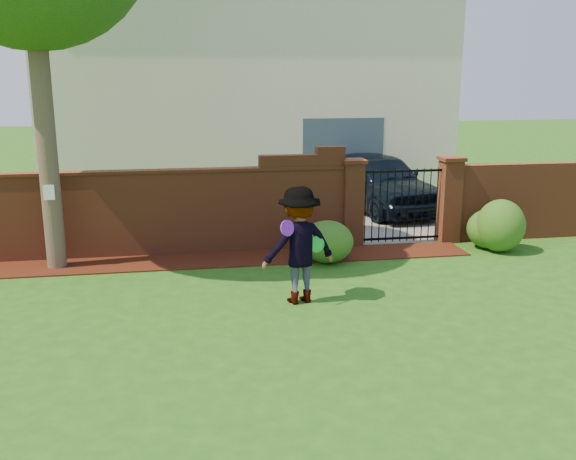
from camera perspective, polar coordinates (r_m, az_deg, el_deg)
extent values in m
cube|color=#255715|center=(9.68, -1.84, -8.16)|extent=(80.00, 80.00, 0.01)
cube|color=#361309|center=(12.76, -8.19, -2.76)|extent=(11.10, 1.08, 0.03)
cube|color=brown|center=(13.22, -13.60, 1.32)|extent=(8.70, 0.25, 1.70)
cube|color=brown|center=(13.26, 1.26, 6.12)|extent=(1.80, 0.25, 0.30)
cube|color=brown|center=(13.36, 3.81, 7.15)|extent=(0.60, 0.25, 0.16)
cube|color=brown|center=(13.07, -13.82, 5.09)|extent=(8.70, 0.31, 0.06)
cube|color=brown|center=(15.34, 21.07, 2.46)|extent=(4.00, 0.25, 1.70)
cube|color=brown|center=(13.67, 5.77, 2.25)|extent=(0.42, 0.42, 1.80)
cube|color=brown|center=(13.52, 5.86, 6.16)|extent=(0.50, 0.50, 0.08)
cube|color=brown|center=(14.41, 14.23, 2.49)|extent=(0.42, 0.42, 1.80)
cube|color=brown|center=(14.27, 14.45, 6.19)|extent=(0.50, 0.50, 0.08)
cylinder|color=black|center=(13.76, 6.93, 2.08)|extent=(0.02, 0.02, 1.60)
cylinder|color=black|center=(13.81, 7.57, 2.10)|extent=(0.02, 0.02, 1.60)
cylinder|color=black|center=(13.86, 8.21, 2.12)|extent=(0.02, 0.02, 1.60)
cylinder|color=black|center=(13.91, 8.85, 2.14)|extent=(0.02, 0.02, 1.60)
cylinder|color=black|center=(13.96, 9.48, 2.16)|extent=(0.02, 0.02, 1.60)
cylinder|color=black|center=(14.02, 10.10, 2.18)|extent=(0.02, 0.02, 1.60)
cylinder|color=black|center=(14.07, 10.72, 2.20)|extent=(0.02, 0.02, 1.60)
cylinder|color=black|center=(14.13, 11.34, 2.22)|extent=(0.02, 0.02, 1.60)
cylinder|color=black|center=(14.19, 11.95, 2.23)|extent=(0.02, 0.02, 1.60)
cylinder|color=black|center=(14.25, 12.56, 2.25)|extent=(0.02, 0.02, 1.60)
cylinder|color=black|center=(14.31, 13.16, 2.27)|extent=(0.02, 0.02, 1.60)
cube|color=black|center=(14.18, 9.98, -0.71)|extent=(1.78, 0.03, 0.05)
cube|color=black|center=(13.89, 10.23, 5.21)|extent=(1.78, 0.03, 0.05)
cube|color=slate|center=(17.92, 5.68, 2.07)|extent=(3.20, 8.00, 0.01)
cube|color=#EFE9C8|center=(21.03, -3.83, 12.05)|extent=(12.00, 6.00, 6.00)
cube|color=#384C5B|center=(18.72, 4.91, 6.30)|extent=(2.40, 0.12, 2.40)
imported|color=black|center=(17.29, 8.52, 4.21)|extent=(2.79, 4.93, 1.58)
cylinder|color=#4C3B2E|center=(12.53, -21.25, 12.35)|extent=(0.36, 0.36, 7.00)
cube|color=white|center=(12.52, -20.63, 3.17)|extent=(0.20, 0.01, 0.28)
ellipsoid|color=#1F5419|center=(12.52, 3.55, -1.05)|extent=(1.02, 1.02, 0.83)
ellipsoid|color=#1F5419|center=(13.95, 18.49, 0.37)|extent=(1.00, 1.00, 1.10)
ellipsoid|color=#1F5419|center=(14.17, 17.60, 0.10)|extent=(0.95, 0.95, 0.84)
imported|color=gray|center=(10.16, 1.05, -1.43)|extent=(1.35, 0.95, 1.90)
cylinder|color=purple|center=(9.75, -0.07, 0.17)|extent=(0.26, 0.19, 0.25)
cylinder|color=green|center=(10.14, 2.56, -1.28)|extent=(0.27, 0.09, 0.26)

